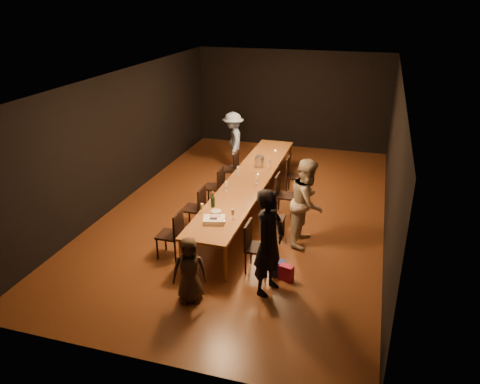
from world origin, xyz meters
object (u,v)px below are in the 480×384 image
(birthday_cake, at_px, (214,220))
(champagne_bottle, at_px, (213,199))
(chair_left_2, at_px, (213,186))
(man_blue, at_px, (233,141))
(woman_tan, at_px, (307,202))
(child, at_px, (190,270))
(woman_birthday, at_px, (269,242))
(chair_left_1, at_px, (194,208))
(chair_right_3, at_px, (295,176))
(chair_right_0, at_px, (258,247))
(chair_right_1, at_px, (273,218))
(chair_right_2, at_px, (285,195))
(table, at_px, (249,181))
(chair_left_0, at_px, (169,234))
(ice_bucket, at_px, (260,161))
(plate_stack, at_px, (216,213))
(chair_left_3, at_px, (229,169))

(birthday_cake, height_order, champagne_bottle, champagne_bottle)
(chair_left_2, height_order, man_blue, man_blue)
(woman_tan, xyz_separation_m, child, (-1.47, -2.40, -0.31))
(woman_birthday, relative_size, woman_tan, 1.04)
(chair_left_1, relative_size, chair_left_2, 1.00)
(woman_tan, bearing_deg, chair_left_1, 95.73)
(chair_right_3, xyz_separation_m, woman_tan, (0.64, -2.34, 0.41))
(birthday_cake, bearing_deg, chair_left_2, 94.85)
(chair_right_0, bearing_deg, man_blue, -157.92)
(woman_tan, bearing_deg, chair_right_3, 19.62)
(chair_right_0, xyz_separation_m, child, (-0.83, -1.15, 0.09))
(chair_right_1, xyz_separation_m, chair_right_2, (0.00, 1.20, 0.00))
(table, distance_m, chair_left_0, 2.56)
(table, bearing_deg, ice_bucket, 88.25)
(champagne_bottle, bearing_deg, chair_right_1, 20.41)
(chair_right_1, relative_size, man_blue, 0.58)
(chair_right_1, bearing_deg, chair_right_3, 180.00)
(birthday_cake, relative_size, ice_bucket, 1.86)
(woman_tan, xyz_separation_m, champagne_bottle, (-1.75, -0.47, 0.04))
(ice_bucket, bearing_deg, chair_left_2, -134.75)
(chair_right_1, height_order, man_blue, man_blue)
(man_blue, distance_m, ice_bucket, 2.02)
(woman_tan, distance_m, champagne_bottle, 1.82)
(chair_right_1, xyz_separation_m, plate_stack, (-0.92, -0.78, 0.34))
(chair_right_1, xyz_separation_m, ice_bucket, (-0.82, 2.08, 0.41))
(man_blue, height_order, child, man_blue)
(man_blue, distance_m, plate_stack, 4.64)
(child, relative_size, birthday_cake, 2.47)
(chair_left_1, bearing_deg, plate_stack, -135.17)
(chair_left_3, xyz_separation_m, man_blue, (-0.30, 1.33, 0.33))
(chair_right_1, relative_size, woman_birthday, 0.51)
(chair_right_3, distance_m, woman_tan, 2.46)
(birthday_cake, bearing_deg, woman_tan, 20.10)
(woman_tan, bearing_deg, chair_left_0, 122.59)
(chair_right_0, bearing_deg, champagne_bottle, -125.15)
(chair_left_2, height_order, woman_tan, woman_tan)
(chair_right_2, distance_m, chair_left_3, 2.08)
(chair_right_2, bearing_deg, ice_bucket, -137.08)
(woman_tan, xyz_separation_m, man_blue, (-2.64, 3.67, -0.08))
(chair_right_1, distance_m, woman_birthday, 1.83)
(champagne_bottle, bearing_deg, woman_birthday, -42.95)
(chair_right_3, bearing_deg, champagne_bottle, -21.61)
(chair_right_2, height_order, chair_left_1, same)
(man_blue, height_order, birthday_cake, man_blue)
(chair_right_3, bearing_deg, man_blue, -123.62)
(chair_right_1, distance_m, chair_right_3, 2.40)
(table, xyz_separation_m, chair_right_1, (0.85, -1.20, -0.24))
(chair_right_2, bearing_deg, table, -90.00)
(chair_left_3, distance_m, ice_bucket, 1.02)
(chair_right_0, xyz_separation_m, woman_birthday, (0.31, -0.54, 0.45))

